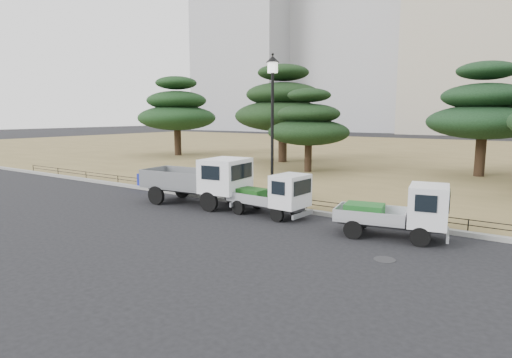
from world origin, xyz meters
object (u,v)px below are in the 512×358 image
Objects in this scene: truck_kei_rear at (400,211)px; tarp_pile at (152,179)px; truck_kei_front at (273,195)px; truck_large at (201,179)px; street_lamp at (272,105)px.

tarp_pile is (-13.73, 1.95, -0.38)m from truck_kei_rear.
truck_kei_rear is at bearing 0.99° from truck_kei_front.
truck_kei_rear reaches higher than tarp_pile.
truck_large is 3.77m from truck_kei_front.
truck_kei_rear reaches higher than truck_kei_front.
street_lamp is 8.65m from tarp_pile.
truck_kei_front reaches higher than tarp_pile.
truck_kei_rear is 13.87m from tarp_pile.
truck_large is 0.80× the size of street_lamp.
truck_kei_rear is (4.96, -0.28, 0.04)m from truck_kei_front.
truck_kei_front is at bearing -10.82° from tarp_pile.
truck_kei_front is 8.93m from tarp_pile.
street_lamp reaches higher than tarp_pile.
truck_kei_rear is 0.58× the size of street_lamp.
truck_large is at bearing -18.54° from tarp_pile.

